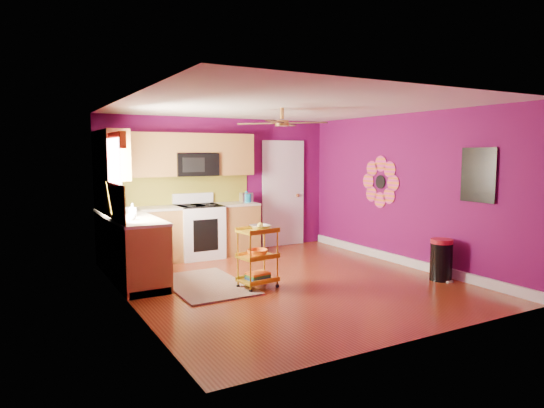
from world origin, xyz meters
TOP-DOWN VIEW (x-y plane):
  - ground at (0.00, 0.00)m, footprint 5.00×5.00m
  - room_envelope at (0.03, 0.00)m, footprint 4.54×5.04m
  - lower_cabinets at (-1.35, 1.82)m, footprint 2.81×2.31m
  - electric_range at (-0.55, 2.17)m, footprint 0.76×0.66m
  - upper_cabinetry at (-1.24, 2.17)m, footprint 2.80×2.30m
  - left_window at (-2.22, 1.05)m, footprint 0.08×1.35m
  - panel_door at (1.35, 2.47)m, footprint 0.95×0.11m
  - right_wall_art at (2.23, -0.34)m, footprint 0.04×2.74m
  - ceiling_fan at (0.00, 0.20)m, footprint 1.01×1.01m
  - shag_rug at (-1.12, 0.40)m, footprint 1.01×1.64m
  - rolling_cart at (-0.54, -0.08)m, footprint 0.54×0.43m
  - trash_can at (1.99, -1.01)m, footprint 0.33×0.35m
  - teal_kettle at (0.40, 2.19)m, footprint 0.18×0.18m
  - toaster at (0.40, 2.20)m, footprint 0.22×0.15m
  - soap_bottle_a at (-1.93, 1.18)m, footprint 0.09×0.09m
  - soap_bottle_b at (-1.90, 1.33)m, footprint 0.14×0.14m
  - counter_dish at (-1.88, 1.74)m, footprint 0.27×0.27m
  - counter_cup at (-2.03, 0.78)m, footprint 0.12×0.12m

SIDE VIEW (x-z plane):
  - ground at x=0.00m, z-range 0.00..0.00m
  - shag_rug at x=-1.12m, z-range 0.00..0.02m
  - trash_can at x=1.99m, z-range 0.00..0.61m
  - lower_cabinets at x=-1.35m, z-range -0.04..0.90m
  - rolling_cart at x=-0.54m, z-range 0.01..0.92m
  - electric_range at x=-0.55m, z-range -0.08..1.05m
  - counter_dish at x=-1.88m, z-range 0.94..1.01m
  - counter_cup at x=-2.03m, z-range 0.94..1.03m
  - teal_kettle at x=0.40m, z-range 0.92..1.13m
  - panel_door at x=1.35m, z-range -0.05..2.10m
  - toaster at x=0.40m, z-range 0.94..1.12m
  - soap_bottle_b at x=-1.90m, z-range 0.94..1.12m
  - soap_bottle_a at x=-1.93m, z-range 0.94..1.13m
  - right_wall_art at x=2.23m, z-range 0.92..1.96m
  - room_envelope at x=0.03m, z-range 0.37..2.89m
  - left_window at x=-2.22m, z-range 1.20..2.28m
  - upper_cabinetry at x=-1.24m, z-range 1.17..2.43m
  - ceiling_fan at x=0.00m, z-range 2.16..2.42m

